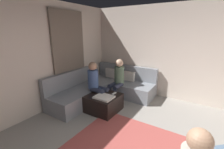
# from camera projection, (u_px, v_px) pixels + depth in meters

# --- Properties ---
(wall_back) EXTENTS (6.00, 0.12, 2.70)m
(wall_back) POSITION_uv_depth(u_px,v_px,m) (188.00, 54.00, 4.18)
(wall_back) COLOR beige
(wall_back) RESTS_ON ground_plane
(wall_left) EXTENTS (0.12, 6.00, 2.70)m
(wall_left) POSITION_uv_depth(u_px,v_px,m) (20.00, 61.00, 3.31)
(wall_left) COLOR beige
(wall_left) RESTS_ON ground_plane
(curtain_panel) EXTENTS (0.06, 1.10, 2.50)m
(curtain_panel) POSITION_uv_depth(u_px,v_px,m) (70.00, 57.00, 4.34)
(curtain_panel) COLOR #726659
(curtain_panel) RESTS_ON ground_plane
(sectional_couch) EXTENTS (2.10, 2.55, 0.87)m
(sectional_couch) POSITION_uv_depth(u_px,v_px,m) (104.00, 88.00, 4.69)
(sectional_couch) COLOR gray
(sectional_couch) RESTS_ON ground_plane
(ottoman) EXTENTS (0.76, 0.76, 0.42)m
(ottoman) POSITION_uv_depth(u_px,v_px,m) (104.00, 103.00, 3.91)
(ottoman) COLOR black
(ottoman) RESTS_ON ground_plane
(folded_blanket) EXTENTS (0.44, 0.36, 0.04)m
(folded_blanket) POSITION_uv_depth(u_px,v_px,m) (104.00, 97.00, 3.70)
(folded_blanket) COLOR white
(folded_blanket) RESTS_ON ottoman
(coffee_mug) EXTENTS (0.08, 0.08, 0.10)m
(coffee_mug) POSITION_uv_depth(u_px,v_px,m) (101.00, 89.00, 4.10)
(coffee_mug) COLOR #334C72
(coffee_mug) RESTS_ON ottoman
(game_remote) EXTENTS (0.05, 0.15, 0.02)m
(game_remote) POSITION_uv_depth(u_px,v_px,m) (114.00, 93.00, 3.93)
(game_remote) COLOR white
(game_remote) RESTS_ON ottoman
(person_on_couch_back) EXTENTS (0.30, 0.60, 1.20)m
(person_on_couch_back) POSITION_uv_depth(u_px,v_px,m) (117.00, 78.00, 4.40)
(person_on_couch_back) COLOR #2D3347
(person_on_couch_back) RESTS_ON ground_plane
(person_on_couch_side) EXTENTS (0.60, 0.30, 1.20)m
(person_on_couch_side) POSITION_uv_depth(u_px,v_px,m) (96.00, 83.00, 4.06)
(person_on_couch_side) COLOR #2D3347
(person_on_couch_side) RESTS_ON ground_plane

